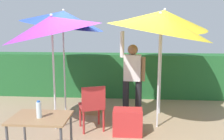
{
  "coord_description": "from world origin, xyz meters",
  "views": [
    {
      "loc": [
        0.38,
        -4.63,
        1.95
      ],
      "look_at": [
        0.0,
        0.3,
        1.1
      ],
      "focal_mm": 39.5,
      "sensor_mm": 36.0,
      "label": 1
    }
  ],
  "objects_px": {
    "crate_cardboard": "(91,107)",
    "person_vendor": "(132,75)",
    "umbrella_navy": "(63,18)",
    "folding_table": "(41,123)",
    "cooler_box": "(128,122)",
    "umbrella_rainbow": "(160,23)",
    "umbrella_orange": "(52,25)",
    "umbrella_yellow": "(163,18)",
    "chair_plastic": "(92,105)",
    "bottle_water": "(39,110)"
  },
  "relations": [
    {
      "from": "cooler_box",
      "to": "umbrella_rainbow",
      "type": "bearing_deg",
      "value": 35.17
    },
    {
      "from": "umbrella_rainbow",
      "to": "umbrella_yellow",
      "type": "xyz_separation_m",
      "value": [
        0.15,
        0.79,
        0.13
      ]
    },
    {
      "from": "umbrella_navy",
      "to": "folding_table",
      "type": "xyz_separation_m",
      "value": [
        0.25,
        -2.25,
        -1.5
      ]
    },
    {
      "from": "umbrella_orange",
      "to": "person_vendor",
      "type": "bearing_deg",
      "value": 29.29
    },
    {
      "from": "folding_table",
      "to": "chair_plastic",
      "type": "bearing_deg",
      "value": 67.77
    },
    {
      "from": "umbrella_rainbow",
      "to": "umbrella_orange",
      "type": "distance_m",
      "value": 2.0
    },
    {
      "from": "umbrella_rainbow",
      "to": "umbrella_orange",
      "type": "height_order",
      "value": "umbrella_rainbow"
    },
    {
      "from": "person_vendor",
      "to": "crate_cardboard",
      "type": "distance_m",
      "value": 1.24
    },
    {
      "from": "person_vendor",
      "to": "chair_plastic",
      "type": "bearing_deg",
      "value": -132.89
    },
    {
      "from": "umbrella_orange",
      "to": "umbrella_yellow",
      "type": "distance_m",
      "value": 2.4
    },
    {
      "from": "crate_cardboard",
      "to": "folding_table",
      "type": "distance_m",
      "value": 2.33
    },
    {
      "from": "chair_plastic",
      "to": "cooler_box",
      "type": "xyz_separation_m",
      "value": [
        0.67,
        -0.12,
        -0.27
      ]
    },
    {
      "from": "cooler_box",
      "to": "bottle_water",
      "type": "relative_size",
      "value": 2.23
    },
    {
      "from": "umbrella_orange",
      "to": "folding_table",
      "type": "distance_m",
      "value": 1.86
    },
    {
      "from": "umbrella_yellow",
      "to": "person_vendor",
      "type": "distance_m",
      "value": 1.41
    },
    {
      "from": "person_vendor",
      "to": "cooler_box",
      "type": "relative_size",
      "value": 3.52
    },
    {
      "from": "person_vendor",
      "to": "cooler_box",
      "type": "bearing_deg",
      "value": -95.03
    },
    {
      "from": "crate_cardboard",
      "to": "bottle_water",
      "type": "height_order",
      "value": "bottle_water"
    },
    {
      "from": "bottle_water",
      "to": "folding_table",
      "type": "bearing_deg",
      "value": 88.86
    },
    {
      "from": "umbrella_orange",
      "to": "bottle_water",
      "type": "relative_size",
      "value": 9.96
    },
    {
      "from": "crate_cardboard",
      "to": "umbrella_orange",
      "type": "bearing_deg",
      "value": -118.63
    },
    {
      "from": "cooler_box",
      "to": "crate_cardboard",
      "type": "xyz_separation_m",
      "value": [
        -0.85,
        1.1,
        -0.09
      ]
    },
    {
      "from": "umbrella_yellow",
      "to": "chair_plastic",
      "type": "xyz_separation_m",
      "value": [
        -1.41,
        -1.09,
        -1.65
      ]
    },
    {
      "from": "folding_table",
      "to": "cooler_box",
      "type": "bearing_deg",
      "value": 44.07
    },
    {
      "from": "chair_plastic",
      "to": "folding_table",
      "type": "xyz_separation_m",
      "value": [
        -0.52,
        -1.28,
        0.14
      ]
    },
    {
      "from": "umbrella_yellow",
      "to": "umbrella_navy",
      "type": "height_order",
      "value": "umbrella_yellow"
    },
    {
      "from": "chair_plastic",
      "to": "crate_cardboard",
      "type": "distance_m",
      "value": 1.06
    },
    {
      "from": "umbrella_orange",
      "to": "folding_table",
      "type": "relative_size",
      "value": 2.99
    },
    {
      "from": "umbrella_navy",
      "to": "bottle_water",
      "type": "relative_size",
      "value": 10.28
    },
    {
      "from": "person_vendor",
      "to": "cooler_box",
      "type": "xyz_separation_m",
      "value": [
        -0.08,
        -0.93,
        -0.7
      ]
    },
    {
      "from": "umbrella_rainbow",
      "to": "chair_plastic",
      "type": "distance_m",
      "value": 2.0
    },
    {
      "from": "umbrella_rainbow",
      "to": "umbrella_orange",
      "type": "relative_size",
      "value": 1.0
    },
    {
      "from": "umbrella_rainbow",
      "to": "folding_table",
      "type": "distance_m",
      "value": 2.75
    },
    {
      "from": "umbrella_navy",
      "to": "crate_cardboard",
      "type": "height_order",
      "value": "umbrella_navy"
    },
    {
      "from": "person_vendor",
      "to": "folding_table",
      "type": "distance_m",
      "value": 2.47
    },
    {
      "from": "umbrella_navy",
      "to": "folding_table",
      "type": "relative_size",
      "value": 3.08
    },
    {
      "from": "chair_plastic",
      "to": "bottle_water",
      "type": "bearing_deg",
      "value": -111.65
    },
    {
      "from": "cooler_box",
      "to": "person_vendor",
      "type": "bearing_deg",
      "value": 84.97
    },
    {
      "from": "umbrella_orange",
      "to": "person_vendor",
      "type": "xyz_separation_m",
      "value": [
        1.47,
        0.83,
        -1.06
      ]
    },
    {
      "from": "umbrella_orange",
      "to": "crate_cardboard",
      "type": "height_order",
      "value": "umbrella_orange"
    },
    {
      "from": "chair_plastic",
      "to": "cooler_box",
      "type": "height_order",
      "value": "chair_plastic"
    },
    {
      "from": "umbrella_orange",
      "to": "umbrella_yellow",
      "type": "height_order",
      "value": "umbrella_yellow"
    },
    {
      "from": "umbrella_yellow",
      "to": "folding_table",
      "type": "height_order",
      "value": "umbrella_yellow"
    },
    {
      "from": "umbrella_rainbow",
      "to": "cooler_box",
      "type": "height_order",
      "value": "umbrella_rainbow"
    },
    {
      "from": "crate_cardboard",
      "to": "person_vendor",
      "type": "bearing_deg",
      "value": -9.88
    },
    {
      "from": "umbrella_orange",
      "to": "umbrella_yellow",
      "type": "relative_size",
      "value": 0.93
    },
    {
      "from": "umbrella_rainbow",
      "to": "person_vendor",
      "type": "distance_m",
      "value": 1.31
    },
    {
      "from": "crate_cardboard",
      "to": "bottle_water",
      "type": "xyz_separation_m",
      "value": [
        -0.35,
        -2.29,
        0.71
      ]
    },
    {
      "from": "umbrella_navy",
      "to": "cooler_box",
      "type": "bearing_deg",
      "value": -37.0
    },
    {
      "from": "cooler_box",
      "to": "chair_plastic",
      "type": "bearing_deg",
      "value": 170.07
    }
  ]
}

